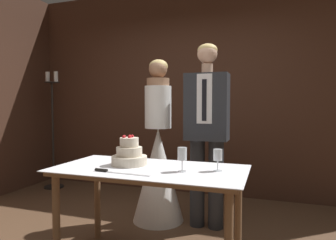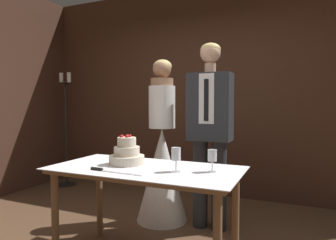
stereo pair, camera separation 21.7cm
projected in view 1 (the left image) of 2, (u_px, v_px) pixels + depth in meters
name	position (u px, v px, depth m)	size (l,w,h in m)	color
wall_back	(198.00, 90.00, 4.19)	(5.23, 0.12, 2.88)	#472B1E
cake_table	(149.00, 180.00, 2.27)	(1.45, 0.74, 0.76)	brown
tiered_cake	(129.00, 155.00, 2.38)	(0.28, 0.28, 0.24)	beige
cake_knife	(111.00, 171.00, 2.11)	(0.44, 0.05, 0.02)	silver
wine_glass_near	(218.00, 156.00, 2.16)	(0.06, 0.06, 0.16)	silver
wine_glass_middle	(182.00, 155.00, 2.14)	(0.07, 0.07, 0.17)	silver
bride	(158.00, 162.00, 3.18)	(0.54, 0.54, 1.71)	white
groom	(207.00, 126.00, 2.99)	(0.42, 0.25, 1.84)	#282B30
candle_stand	(53.00, 132.00, 4.45)	(0.28, 0.28, 1.73)	black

